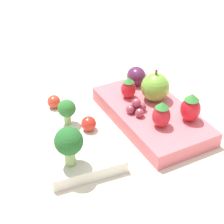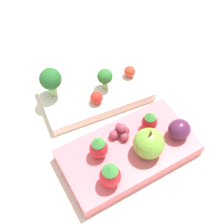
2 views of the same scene
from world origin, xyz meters
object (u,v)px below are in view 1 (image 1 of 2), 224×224
cherry_tomato_0 (89,124)px  plum (136,76)px  broccoli_floret_0 (69,142)px  strawberry_0 (161,115)px  broccoli_floret_1 (67,109)px  strawberry_2 (191,108)px  bento_box_fruit (150,113)px  cherry_tomato_1 (54,102)px  apple (155,87)px  grape_cluster (137,109)px  bento_box_savoury (71,136)px  strawberry_1 (128,88)px

cherry_tomato_0 → plum: (0.10, -0.12, 0.01)m
broccoli_floret_0 → strawberry_0: 0.16m
broccoli_floret_1 → strawberry_2: size_ratio=0.90×
bento_box_fruit → strawberry_2: strawberry_2 is taller
strawberry_0 → cherry_tomato_0: bearing=71.9°
cherry_tomato_1 → plum: size_ratio=0.60×
broccoli_floret_1 → strawberry_0: 0.15m
apple → grape_cluster: size_ratio=1.65×
bento_box_savoury → apple: apple is taller
grape_cluster → broccoli_floret_0: bearing=120.0°
strawberry_0 → grape_cluster: bearing=26.0°
cherry_tomato_0 → strawberry_2: 0.16m
broccoli_floret_1 → cherry_tomato_0: size_ratio=1.85×
grape_cluster → cherry_tomato_1: bearing=59.5°
broccoli_floret_1 → cherry_tomato_1: bearing=10.6°
strawberry_0 → grape_cluster: (0.04, 0.02, -0.01)m
bento_box_fruit → strawberry_0: (-0.05, 0.01, 0.03)m
broccoli_floret_0 → apple: size_ratio=1.05×
strawberry_0 → strawberry_1: (0.10, 0.02, -0.00)m
strawberry_0 → strawberry_1: bearing=10.1°
broccoli_floret_1 → strawberry_0: strawberry_0 is taller
cherry_tomato_1 → strawberry_2: bearing=-121.0°
broccoli_floret_0 → plum: 0.24m
bento_box_fruit → strawberry_0: strawberry_0 is taller
bento_box_fruit → broccoli_floret_0: size_ratio=3.86×
cherry_tomato_1 → strawberry_0: 0.19m
strawberry_1 → cherry_tomato_1: bearing=80.6°
strawberry_0 → plum: 0.14m
bento_box_fruit → strawberry_2: 0.08m
bento_box_fruit → apple: size_ratio=4.03×
strawberry_0 → grape_cluster: strawberry_0 is taller
strawberry_0 → strawberry_2: (-0.00, -0.05, 0.00)m
broccoli_floret_0 → cherry_tomato_0: size_ratio=2.55×
broccoli_floret_0 → strawberry_0: size_ratio=1.38×
bento_box_savoury → cherry_tomato_1: 0.08m
strawberry_0 → strawberry_1: strawberry_0 is taller
cherry_tomato_1 → grape_cluster: (-0.07, -0.12, 0.00)m
broccoli_floret_1 → broccoli_floret_0: bearing=168.4°
bento_box_fruit → cherry_tomato_0: 0.12m
broccoli_floret_0 → grape_cluster: size_ratio=1.72×
cherry_tomato_0 → cherry_tomato_1: cherry_tomato_0 is taller
bento_box_fruit → grape_cluster: 0.04m
strawberry_2 → strawberry_1: bearing=35.0°
bento_box_savoury → apple: 0.17m
strawberry_1 → strawberry_2: strawberry_2 is taller
bento_box_savoury → broccoli_floret_0: size_ratio=3.38×
cherry_tomato_0 → grape_cluster: grape_cluster is taller
bento_box_fruit → cherry_tomato_0: cherry_tomato_0 is taller
strawberry_2 → plum: 0.14m
broccoli_floret_1 → strawberry_2: 0.20m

